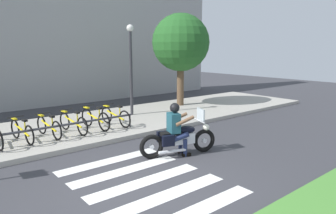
{
  "coord_description": "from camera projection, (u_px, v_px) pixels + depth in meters",
  "views": [
    {
      "loc": [
        -3.46,
        -5.17,
        2.84
      ],
      "look_at": [
        2.37,
        1.99,
        1.09
      ],
      "focal_mm": 32.91,
      "sensor_mm": 36.0,
      "label": 1
    }
  ],
  "objects": [
    {
      "name": "ground_plane",
      "position": [
        141.0,
        183.0,
        6.62
      ],
      "size": [
        48.0,
        48.0,
        0.0
      ],
      "primitive_type": "plane",
      "color": "#38383D"
    },
    {
      "name": "sidewalk",
      "position": [
        57.0,
        131.0,
        10.45
      ],
      "size": [
        24.0,
        4.4,
        0.15
      ],
      "primitive_type": "cube",
      "color": "#A8A399",
      "rests_on": "ground"
    },
    {
      "name": "crosswalk_stripe_0",
      "position": [
        197.0,
        211.0,
        5.47
      ],
      "size": [
        2.8,
        0.4,
        0.01
      ],
      "primitive_type": "cube",
      "color": "white",
      "rests_on": "ground"
    },
    {
      "name": "crosswalk_stripe_1",
      "position": [
        169.0,
        195.0,
        6.08
      ],
      "size": [
        2.8,
        0.4,
        0.01
      ],
      "primitive_type": "cube",
      "color": "white",
      "rests_on": "ground"
    },
    {
      "name": "crosswalk_stripe_2",
      "position": [
        145.0,
        181.0,
        6.69
      ],
      "size": [
        2.8,
        0.4,
        0.01
      ],
      "primitive_type": "cube",
      "color": "white",
      "rests_on": "ground"
    },
    {
      "name": "crosswalk_stripe_3",
      "position": [
        126.0,
        170.0,
        7.3
      ],
      "size": [
        2.8,
        0.4,
        0.01
      ],
      "primitive_type": "cube",
      "color": "white",
      "rests_on": "ground"
    },
    {
      "name": "crosswalk_stripe_4",
      "position": [
        110.0,
        161.0,
        7.91
      ],
      "size": [
        2.8,
        0.4,
        0.01
      ],
      "primitive_type": "cube",
      "color": "white",
      "rests_on": "ground"
    },
    {
      "name": "motorcycle",
      "position": [
        179.0,
        139.0,
        8.28
      ],
      "size": [
        2.12,
        0.93,
        1.24
      ],
      "color": "black",
      "rests_on": "ground"
    },
    {
      "name": "rider",
      "position": [
        176.0,
        125.0,
        8.18
      ],
      "size": [
        0.73,
        0.67,
        1.45
      ],
      "color": "#1E4C59",
      "rests_on": "ground"
    },
    {
      "name": "bicycle_1",
      "position": [
        22.0,
        131.0,
        8.98
      ],
      "size": [
        0.48,
        1.59,
        0.71
      ],
      "color": "black",
      "rests_on": "sidewalk"
    },
    {
      "name": "bicycle_2",
      "position": [
        49.0,
        127.0,
        9.46
      ],
      "size": [
        0.48,
        1.57,
        0.72
      ],
      "color": "black",
      "rests_on": "sidewalk"
    },
    {
      "name": "bicycle_3",
      "position": [
        73.0,
        123.0,
        9.93
      ],
      "size": [
        0.48,
        1.69,
        0.74
      ],
      "color": "black",
      "rests_on": "sidewalk"
    },
    {
      "name": "bicycle_4",
      "position": [
        95.0,
        119.0,
        10.41
      ],
      "size": [
        0.48,
        1.65,
        0.78
      ],
      "color": "black",
      "rests_on": "sidewalk"
    },
    {
      "name": "bicycle_5",
      "position": [
        115.0,
        116.0,
        10.9
      ],
      "size": [
        0.48,
        1.65,
        0.74
      ],
      "color": "black",
      "rests_on": "sidewalk"
    },
    {
      "name": "bike_rack",
      "position": [
        68.0,
        125.0,
        9.26
      ],
      "size": [
        4.47,
        0.07,
        0.49
      ],
      "color": "#333338",
      "rests_on": "sidewalk"
    },
    {
      "name": "street_lamp",
      "position": [
        131.0,
        62.0,
        12.35
      ],
      "size": [
        0.28,
        0.28,
        3.78
      ],
      "color": "#2D2D33",
      "rests_on": "ground"
    },
    {
      "name": "tree_near_rack",
      "position": [
        181.0,
        43.0,
        14.39
      ],
      "size": [
        2.69,
        2.69,
        4.47
      ],
      "color": "brown",
      "rests_on": "ground"
    },
    {
      "name": "building_backdrop",
      "position": [
        5.0,
        6.0,
        13.91
      ],
      "size": [
        24.0,
        1.2,
        9.5
      ],
      "primitive_type": "cube",
      "color": "#9D9D9D",
      "rests_on": "ground"
    }
  ]
}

